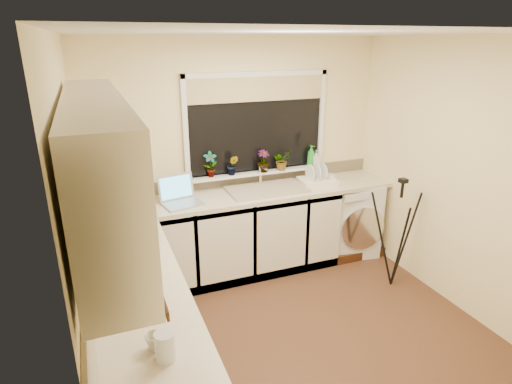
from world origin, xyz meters
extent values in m
plane|color=#573123|center=(0.00, 0.00, 0.00)|extent=(3.20, 3.20, 0.00)
plane|color=white|center=(0.00, 0.00, 2.45)|extent=(3.20, 3.20, 0.00)
plane|color=#FFE8AA|center=(0.00, 1.50, 1.23)|extent=(3.20, 0.00, 3.20)
plane|color=#FFE8AA|center=(0.00, -1.50, 1.23)|extent=(3.20, 0.00, 3.20)
plane|color=#FFE8AA|center=(-1.60, 0.00, 1.23)|extent=(0.00, 3.00, 3.00)
plane|color=#FFE8AA|center=(1.60, 0.00, 1.23)|extent=(0.00, 3.00, 3.00)
cube|color=silver|center=(-0.33, 1.20, 0.43)|extent=(2.55, 0.60, 0.86)
cube|color=silver|center=(-1.30, -0.30, 0.43)|extent=(0.54, 2.40, 0.86)
cube|color=beige|center=(0.00, 1.20, 0.88)|extent=(3.20, 0.60, 0.04)
cube|color=beige|center=(-1.30, -0.30, 0.88)|extent=(0.60, 2.40, 0.04)
cube|color=silver|center=(-1.44, -0.45, 1.80)|extent=(0.28, 1.90, 0.70)
cube|color=beige|center=(-1.59, -0.30, 1.12)|extent=(0.02, 2.40, 0.45)
cube|color=beige|center=(0.00, 1.49, 0.97)|extent=(3.20, 0.02, 0.14)
cube|color=black|center=(0.20, 1.49, 1.55)|extent=(1.50, 0.02, 1.00)
cube|color=tan|center=(0.20, 1.46, 1.92)|extent=(1.50, 0.02, 0.25)
cube|color=white|center=(0.20, 1.43, 1.04)|extent=(1.60, 0.14, 0.03)
cube|color=tan|center=(0.20, 1.20, 0.91)|extent=(0.82, 0.46, 0.03)
cylinder|color=silver|center=(0.20, 1.38, 1.02)|extent=(0.03, 0.03, 0.24)
cube|color=white|center=(1.24, 1.21, 0.43)|extent=(0.70, 0.68, 0.87)
cube|color=#A8A7AF|center=(-0.72, 1.11, 0.91)|extent=(0.40, 0.32, 0.02)
cube|color=#58BEF0|center=(-0.75, 1.26, 1.04)|extent=(0.36, 0.13, 0.25)
cylinder|color=silver|center=(-1.27, 0.11, 1.00)|extent=(0.16, 0.16, 0.21)
cube|color=white|center=(0.81, 1.20, 0.93)|extent=(0.42, 0.33, 0.06)
cylinder|color=silver|center=(-1.25, -0.94, 0.98)|extent=(0.11, 0.11, 0.15)
cylinder|color=white|center=(-1.35, -0.18, 0.96)|extent=(0.08, 0.08, 0.12)
imported|color=silver|center=(-1.28, 0.69, 1.05)|extent=(0.44, 0.59, 0.31)
imported|color=#999999|center=(-0.34, 1.42, 1.19)|extent=(0.15, 0.10, 0.27)
imported|color=#999999|center=(-0.11, 1.40, 1.16)|extent=(0.15, 0.13, 0.21)
imported|color=#999999|center=(0.24, 1.39, 1.17)|extent=(0.14, 0.14, 0.24)
imported|color=#999999|center=(0.46, 1.39, 1.16)|extent=(0.22, 0.20, 0.21)
imported|color=green|center=(0.84, 1.42, 1.17)|extent=(0.12, 0.12, 0.23)
imported|color=#999999|center=(0.90, 1.40, 1.14)|extent=(0.10, 0.10, 0.18)
imported|color=silver|center=(0.97, 1.19, 0.95)|extent=(0.13, 0.13, 0.10)
imported|color=beige|center=(-1.29, -0.84, 0.94)|extent=(0.10, 0.10, 0.09)
camera|label=1|loc=(-1.47, -2.71, 2.41)|focal=29.91mm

